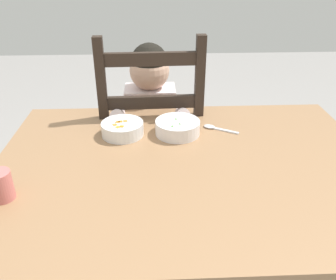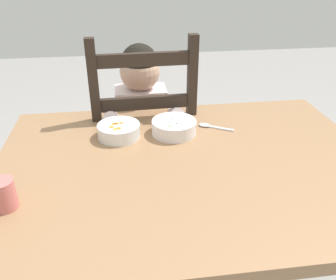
{
  "view_description": "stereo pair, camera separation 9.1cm",
  "coord_description": "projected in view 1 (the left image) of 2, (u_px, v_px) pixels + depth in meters",
  "views": [
    {
      "loc": [
        -0.1,
        -0.95,
        1.3
      ],
      "look_at": [
        -0.06,
        0.06,
        0.75
      ],
      "focal_mm": 38.01,
      "sensor_mm": 36.0,
      "label": 1
    },
    {
      "loc": [
        -0.19,
        -0.94,
        1.3
      ],
      "look_at": [
        -0.06,
        0.06,
        0.75
      ],
      "focal_mm": 38.01,
      "sensor_mm": 36.0,
      "label": 2
    }
  ],
  "objects": [
    {
      "name": "dining_table",
      "position": [
        187.0,
        188.0,
        1.17
      ],
      "size": [
        1.23,
        0.9,
        0.7
      ],
      "color": "#966E4B",
      "rests_on": "ground"
    },
    {
      "name": "dining_chair",
      "position": [
        152.0,
        148.0,
        1.66
      ],
      "size": [
        0.43,
        0.43,
        1.02
      ],
      "color": "black",
      "rests_on": "ground"
    },
    {
      "name": "child_figure",
      "position": [
        151.0,
        118.0,
        1.59
      ],
      "size": [
        0.32,
        0.31,
        0.96
      ],
      "color": "white",
      "rests_on": "ground"
    },
    {
      "name": "bowl_of_peas",
      "position": [
        178.0,
        127.0,
        1.29
      ],
      "size": [
        0.16,
        0.16,
        0.05
      ],
      "color": "white",
      "rests_on": "dining_table"
    },
    {
      "name": "bowl_of_carrots",
      "position": [
        122.0,
        128.0,
        1.28
      ],
      "size": [
        0.15,
        0.15,
        0.05
      ],
      "color": "white",
      "rests_on": "dining_table"
    },
    {
      "name": "spoon",
      "position": [
        214.0,
        128.0,
        1.33
      ],
      "size": [
        0.13,
        0.09,
        0.01
      ],
      "color": "silver",
      "rests_on": "dining_table"
    },
    {
      "name": "drinking_cup",
      "position": [
        1.0,
        186.0,
        0.95
      ],
      "size": [
        0.06,
        0.06,
        0.08
      ],
      "primitive_type": "cylinder",
      "color": "#CC6B67",
      "rests_on": "dining_table"
    }
  ]
}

